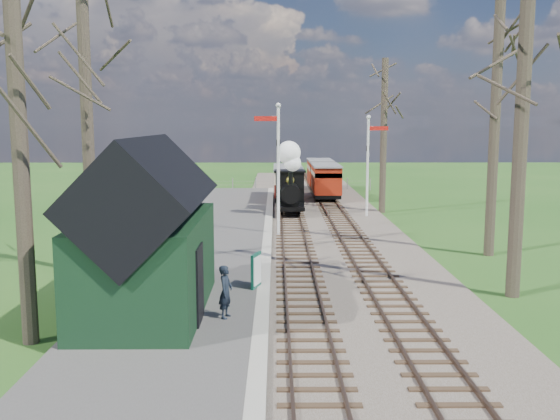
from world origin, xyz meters
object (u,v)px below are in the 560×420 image
Objects in this scene: bench at (176,308)px; coach at (288,181)px; sign_board at (256,270)px; station_shed at (148,237)px; semaphore_far at (369,158)px; person at (226,292)px; semaphore_near at (277,160)px; locomotive at (290,183)px; red_carriage_a at (326,181)px; red_carriage_b at (320,174)px.

coach is at bearing 82.54° from bench.
station_shed is at bearing -140.15° from sign_board.
semaphore_far is 4.05× the size of person.
station_shed is 5.78× the size of sign_board.
station_shed is at bearing -115.72° from semaphore_far.
semaphore_near reaches higher than coach.
person is at bearing -109.25° from semaphore_far.
locomotive reaches higher than red_carriage_a.
locomotive is at bearing -101.83° from red_carriage_b.
semaphore_far is 5.25× the size of sign_board.
red_carriage_a reaches higher than bench.
semaphore_near is 13.03m from coach.
red_carriage_a is (2.61, 6.97, -0.54)m from locomotive.
coach is (-4.37, 6.82, -1.94)m from semaphore_far.
person is at bearing -98.46° from red_carriage_b.
semaphore_far is 1.23× the size of red_carriage_a.
locomotive is 0.62× the size of coach.
sign_board is 0.77× the size of person.
semaphore_far is at bearing -82.37° from red_carriage_b.
bench is (-6.00, -26.87, -0.78)m from red_carriage_a.
station_shed is 20.01m from semaphore_far.
station_shed is 1.36× the size of red_carriage_a.
red_carriage_a is 4.26× the size of sign_board.
red_carriage_a is (2.60, 0.91, -0.03)m from coach.
coach is 25.58m from person.
coach is 26.19m from bench.
coach is at bearing 122.67° from semaphore_far.
semaphore_far reaches higher than red_carriage_b.
locomotive is at bearing -90.11° from coach.
coach reaches higher than red_carriage_a.
red_carriage_b is 29.13m from sign_board.
coach is 4.39× the size of bench.
bench is (-1.97, -3.52, -0.14)m from sign_board.
red_carriage_a is at bearing 19.36° from coach.
red_carriage_a and red_carriage_b have the same top height.
red_carriage_b is at bearing 67.93° from coach.
red_carriage_b is at bearing 77.55° from station_shed.
person reaches higher than sign_board.
red_carriage_b reaches higher than bench.
locomotive is at bearing 170.14° from semaphore_far.
red_carriage_b is at bearing 82.05° from sign_board.
sign_board is (2.87, 2.39, -1.52)m from station_shed.
locomotive is 20.22m from bench.
coach is 1.42× the size of red_carriage_b.
red_carriage_b is at bearing 80.06° from semaphore_near.
station_shed is at bearing -99.82° from coach.
coach is at bearing 86.57° from semaphore_near.
semaphore_near is 4.13× the size of bench.
semaphore_far is at bearing -4.11° from person.
person is (2.15, -0.66, -1.36)m from station_shed.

